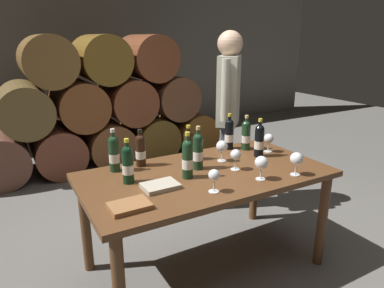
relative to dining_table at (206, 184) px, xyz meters
The scene contains 22 objects.
ground_plane 0.67m from the dining_table, ahead, with size 14.00×14.00×0.00m, color #66635E.
cellar_back_wall 4.26m from the dining_table, 90.00° to the left, with size 10.00×0.24×2.80m, color slate.
barrel_stack 2.60m from the dining_table, 90.00° to the left, with size 3.12×0.90×1.69m.
dining_table is the anchor object (origin of this frame).
wine_bottle_0 0.61m from the dining_table, 38.96° to the left, with size 0.07×0.07×0.30m.
wine_bottle_1 0.53m from the dining_table, 135.61° to the left, with size 0.07×0.07×0.27m.
wine_bottle_2 0.24m from the dining_table, 101.64° to the left, with size 0.07×0.07×0.31m.
wine_bottle_3 0.28m from the dining_table, behind, with size 0.07×0.07×0.31m.
wine_bottle_4 0.58m from the dining_table, ahead, with size 0.07×0.07×0.30m.
wine_bottle_5 0.65m from the dining_table, 26.48° to the left, with size 0.07×0.07×0.29m.
wine_bottle_6 0.67m from the dining_table, 148.58° to the left, with size 0.07×0.07×0.30m.
wine_bottle_7 0.35m from the dining_table, 86.84° to the left, with size 0.07×0.07×0.27m.
wine_bottle_8 0.58m from the dining_table, behind, with size 0.07×0.07×0.30m.
wine_glass_0 0.29m from the dining_table, 16.36° to the right, with size 0.08×0.08×0.15m.
wine_glass_1 0.37m from the dining_table, 113.19° to the right, with size 0.07×0.07×0.14m.
wine_glass_2 0.71m from the dining_table, 11.12° to the left, with size 0.08×0.08×0.15m.
wine_glass_3 0.43m from the dining_table, 49.02° to the right, with size 0.09×0.09×0.16m.
wine_glass_4 0.33m from the dining_table, 31.49° to the left, with size 0.09×0.09×0.16m.
wine_glass_5 0.64m from the dining_table, 33.98° to the right, with size 0.09×0.09×0.16m.
tasting_notebook 0.41m from the dining_table, 167.46° to the right, with size 0.22×0.16×0.03m, color #B2A893.
leather_ledger 0.69m from the dining_table, 158.97° to the right, with size 0.22×0.16×0.03m, color #936038.
sommelier_presenting 1.09m from the dining_table, 46.98° to the left, with size 0.36×0.38×1.72m.
Camera 1 is at (-1.17, -1.89, 1.66)m, focal length 32.28 mm.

